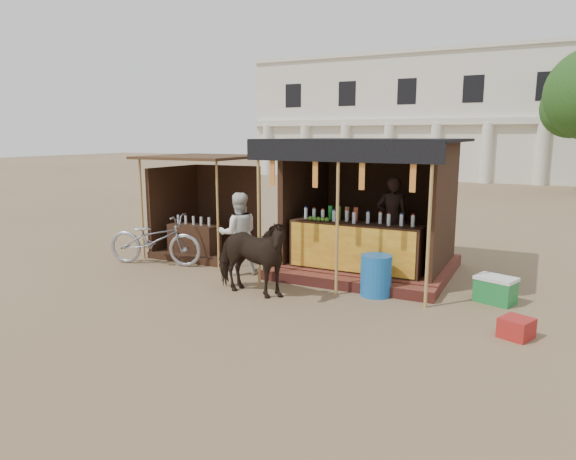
{
  "coord_description": "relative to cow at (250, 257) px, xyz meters",
  "views": [
    {
      "loc": [
        4.21,
        -6.85,
        2.84
      ],
      "look_at": [
        0.0,
        1.6,
        1.1
      ],
      "focal_mm": 32.0,
      "sensor_mm": 36.0,
      "label": 1
    }
  ],
  "objects": [
    {
      "name": "red_crate",
      "position": [
        4.41,
        -0.02,
        -0.57
      ],
      "size": [
        0.53,
        0.53,
        0.29
      ],
      "primitive_type": "cube",
      "rotation": [
        0.0,
        0.0,
        -0.4
      ],
      "color": "maroon",
      "rests_on": "ground"
    },
    {
      "name": "main_stall",
      "position": [
        1.4,
        2.54,
        0.32
      ],
      "size": [
        3.6,
        3.61,
        2.78
      ],
      "color": "brown",
      "rests_on": "ground"
    },
    {
      "name": "cow",
      "position": [
        0.0,
        0.0,
        0.0
      ],
      "size": [
        1.75,
        0.93,
        1.42
      ],
      "primitive_type": "imported",
      "rotation": [
        0.0,
        0.0,
        1.47
      ],
      "color": "black",
      "rests_on": "ground"
    },
    {
      "name": "blue_barrel",
      "position": [
        2.03,
        1.0,
        -0.34
      ],
      "size": [
        0.7,
        0.7,
        0.74
      ],
      "primitive_type": "cylinder",
      "rotation": [
        0.0,
        0.0,
        0.31
      ],
      "color": "#175FB1",
      "rests_on": "ground"
    },
    {
      "name": "cooler",
      "position": [
        3.99,
        1.53,
        -0.48
      ],
      "size": [
        0.75,
        0.63,
        0.46
      ],
      "color": "#1B7C33",
      "rests_on": "ground"
    },
    {
      "name": "background_building",
      "position": [
        -1.63,
        29.13,
        3.27
      ],
      "size": [
        26.0,
        7.45,
        8.18
      ],
      "color": "silver",
      "rests_on": "ground"
    },
    {
      "name": "secondary_stall",
      "position": [
        -2.8,
        2.42,
        0.14
      ],
      "size": [
        2.4,
        2.4,
        2.38
      ],
      "color": "#362013",
      "rests_on": "ground"
    },
    {
      "name": "motorbike",
      "position": [
        -3.05,
        1.0,
        -0.14
      ],
      "size": [
        2.29,
        1.25,
        1.14
      ],
      "primitive_type": "imported",
      "rotation": [
        0.0,
        0.0,
        1.81
      ],
      "color": "#9C9CA4",
      "rests_on": "ground"
    },
    {
      "name": "bystander",
      "position": [
        -0.97,
        1.18,
        0.14
      ],
      "size": [
        1.05,
        1.01,
        1.7
      ],
      "primitive_type": "imported",
      "rotation": [
        0.0,
        0.0,
        3.77
      ],
      "color": "white",
      "rests_on": "ground"
    },
    {
      "name": "ground",
      "position": [
        0.37,
        -0.82,
        -0.71
      ],
      "size": [
        120.0,
        120.0,
        0.0
      ],
      "primitive_type": "plane",
      "color": "#846B4C",
      "rests_on": "ground"
    }
  ]
}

